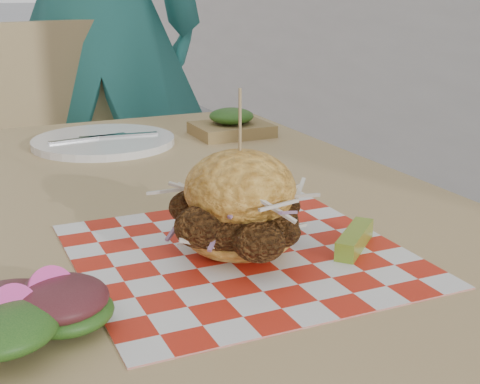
{
  "coord_description": "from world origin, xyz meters",
  "views": [
    {
      "loc": [
        -0.12,
        -1.17,
        1.05
      ],
      "look_at": [
        0.17,
        -0.53,
        0.82
      ],
      "focal_mm": 50.0,
      "sensor_mm": 36.0,
      "label": 1
    }
  ],
  "objects_px": {
    "patio_table": "(164,248)",
    "patio_chair": "(52,174)",
    "sandwich": "(240,210)",
    "diner": "(93,22)"
  },
  "relations": [
    {
      "from": "patio_chair",
      "to": "diner",
      "type": "bearing_deg",
      "value": 37.67
    },
    {
      "from": "patio_chair",
      "to": "sandwich",
      "type": "bearing_deg",
      "value": -102.14
    },
    {
      "from": "sandwich",
      "to": "diner",
      "type": "bearing_deg",
      "value": 83.8
    },
    {
      "from": "sandwich",
      "to": "patio_chair",
      "type": "bearing_deg",
      "value": 91.94
    },
    {
      "from": "patio_chair",
      "to": "sandwich",
      "type": "relative_size",
      "value": 5.06
    },
    {
      "from": "diner",
      "to": "sandwich",
      "type": "height_order",
      "value": "diner"
    },
    {
      "from": "patio_table",
      "to": "patio_chair",
      "type": "distance_m",
      "value": 0.92
    },
    {
      "from": "diner",
      "to": "sandwich",
      "type": "bearing_deg",
      "value": 94.78
    },
    {
      "from": "patio_table",
      "to": "patio_chair",
      "type": "bearing_deg",
      "value": 91.51
    },
    {
      "from": "patio_chair",
      "to": "patio_table",
      "type": "bearing_deg",
      "value": -102.58
    }
  ]
}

